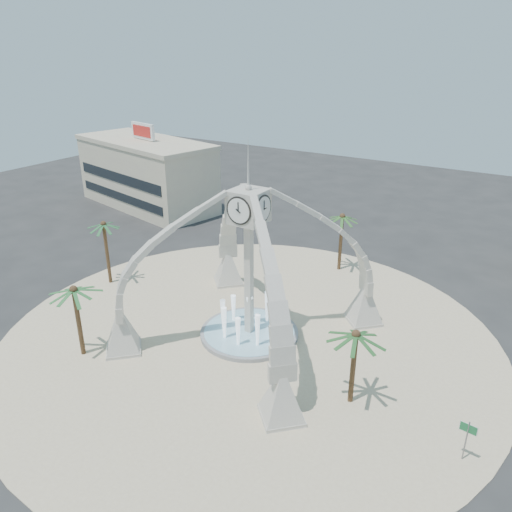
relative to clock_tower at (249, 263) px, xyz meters
The scene contains 10 objects.
ground 6.49m from the clock_tower, 90.00° to the left, with size 140.00×140.00×0.00m, color #282828.
plaza 6.46m from the clock_tower, 90.00° to the left, with size 40.00×40.00×0.06m, color beige.
clock_tower is the anchor object (origin of this frame).
fountain 6.20m from the clock_tower, 90.00° to the left, with size 8.00×8.00×3.62m.
building_nw 38.87m from the clock_tower, 145.49° to the left, with size 23.75×13.73×11.90m.
palm_east 10.77m from the clock_tower, 17.77° to the right, with size 4.21×4.21×5.91m.
palm_west 17.09m from the clock_tower, behind, with size 4.61×4.61×6.89m.
palm_north 15.97m from the clock_tower, 86.63° to the left, with size 4.20×4.20×6.63m.
palm_south 13.06m from the clock_tower, 135.78° to the right, with size 4.20×4.20×6.26m.
street_sign 18.74m from the clock_tower, 14.57° to the right, with size 1.00×0.15×2.72m.
Camera 1 is at (19.25, -29.31, 22.04)m, focal length 35.00 mm.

